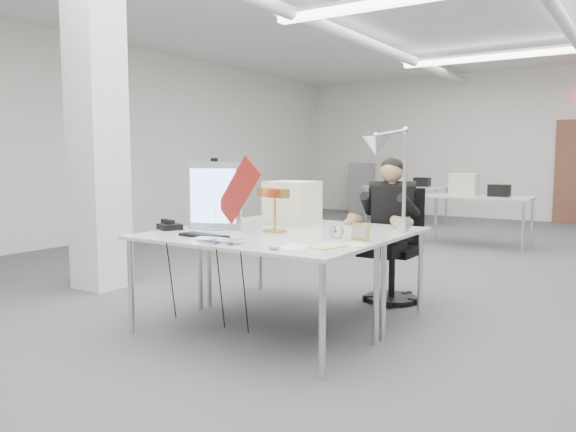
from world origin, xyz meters
name	(u,v)px	position (x,y,z in m)	size (l,w,h in m)	color
room_shell	(396,125)	(0.04, 0.13, 1.69)	(10.04, 14.04, 3.24)	#4A4A4C
desk_main	(249,240)	(0.00, -2.50, 0.74)	(1.80, 0.90, 0.03)	silver
desk_second	(312,227)	(0.00, -1.60, 0.74)	(1.80, 0.90, 0.03)	silver
bg_desk_a	(477,197)	(0.20, 3.00, 0.74)	(1.60, 0.80, 0.03)	silver
bg_desk_b	(406,187)	(-1.80, 5.20, 0.74)	(1.60, 0.80, 0.03)	silver
filing_cabinet	(362,188)	(-3.50, 6.65, 0.60)	(0.45, 0.55, 1.20)	gray
office_chair	(392,243)	(0.46, -0.91, 0.56)	(0.55, 0.55, 1.11)	black
seated_person	(391,206)	(0.46, -0.96, 0.90)	(0.44, 0.54, 0.82)	black
monitor	(215,196)	(-0.54, -2.25, 1.03)	(0.45, 0.04, 0.55)	#B7B7BC
pennant	(239,190)	(-0.27, -2.28, 1.09)	(0.53, 0.01, 0.22)	maroon
keyboard	(204,236)	(-0.31, -2.64, 0.77)	(0.41, 0.14, 0.02)	black
laptop	(213,242)	(-0.05, -2.85, 0.77)	(0.36, 0.23, 0.03)	#ACACB1
mouse	(274,247)	(0.44, -2.82, 0.77)	(0.09, 0.06, 0.04)	#B2B2B7
bankers_lamp	(275,210)	(-0.05, -2.10, 0.93)	(0.30, 0.12, 0.34)	gold
desk_phone	(170,227)	(-0.85, -2.46, 0.78)	(0.18, 0.16, 0.05)	black
picture_frame_left	(201,220)	(-0.76, -2.18, 0.81)	(0.14, 0.01, 0.11)	tan
picture_frame_right	(361,232)	(0.73, -2.15, 0.82)	(0.16, 0.01, 0.12)	tan
desk_clock	(337,232)	(0.54, -2.16, 0.81)	(0.11, 0.11, 0.03)	#A6A6AA
paper_stack_a	(295,247)	(0.51, -2.68, 0.76)	(0.19, 0.28, 0.01)	white
paper_stack_b	(326,246)	(0.66, -2.52, 0.76)	(0.20, 0.28, 0.01)	#D6D480
paper_stack_c	(354,245)	(0.79, -2.38, 0.76)	(0.19, 0.13, 0.01)	silver
beige_monitor	(292,202)	(-0.23, -1.56, 0.94)	(0.40, 0.38, 0.38)	beige
architect_lamp	(392,180)	(0.82, -1.81, 1.18)	(0.23, 0.66, 0.84)	silver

